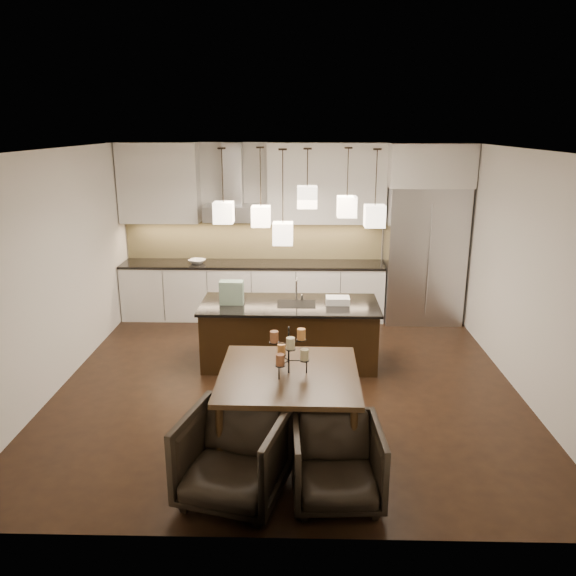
{
  "coord_description": "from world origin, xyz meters",
  "views": [
    {
      "loc": [
        0.16,
        -6.35,
        3.06
      ],
      "look_at": [
        0.0,
        0.2,
        1.15
      ],
      "focal_mm": 35.0,
      "sensor_mm": 36.0,
      "label": 1
    }
  ],
  "objects_px": {
    "refrigerator": "(423,255)",
    "dining_table": "(289,410)",
    "island_body": "(290,334)",
    "armchair_right": "(337,463)",
    "armchair_left": "(233,457)"
  },
  "relations": [
    {
      "from": "refrigerator",
      "to": "dining_table",
      "type": "distance_m",
      "value": 4.41
    },
    {
      "from": "refrigerator",
      "to": "dining_table",
      "type": "bearing_deg",
      "value": -118.13
    },
    {
      "from": "island_body",
      "to": "armchair_right",
      "type": "height_order",
      "value": "island_body"
    },
    {
      "from": "island_body",
      "to": "armchair_right",
      "type": "bearing_deg",
      "value": -80.55
    },
    {
      "from": "island_body",
      "to": "armchair_right",
      "type": "xyz_separation_m",
      "value": [
        0.46,
        -2.85,
        -0.05
      ]
    },
    {
      "from": "armchair_left",
      "to": "island_body",
      "type": "bearing_deg",
      "value": 96.59
    },
    {
      "from": "island_body",
      "to": "armchair_left",
      "type": "relative_size",
      "value": 2.65
    },
    {
      "from": "island_body",
      "to": "armchair_left",
      "type": "bearing_deg",
      "value": -97.91
    },
    {
      "from": "refrigerator",
      "to": "dining_table",
      "type": "xyz_separation_m",
      "value": [
        -2.05,
        -3.84,
        -0.68
      ]
    },
    {
      "from": "armchair_right",
      "to": "refrigerator",
      "type": "bearing_deg",
      "value": 67.7
    },
    {
      "from": "refrigerator",
      "to": "armchair_left",
      "type": "relative_size",
      "value": 2.54
    },
    {
      "from": "island_body",
      "to": "armchair_right",
      "type": "distance_m",
      "value": 2.89
    },
    {
      "from": "armchair_left",
      "to": "armchair_right",
      "type": "xyz_separation_m",
      "value": [
        0.87,
        -0.01,
        -0.04
      ]
    },
    {
      "from": "island_body",
      "to": "dining_table",
      "type": "xyz_separation_m",
      "value": [
        0.04,
        -2.05,
        0.0
      ]
    },
    {
      "from": "island_body",
      "to": "armchair_left",
      "type": "height_order",
      "value": "island_body"
    }
  ]
}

